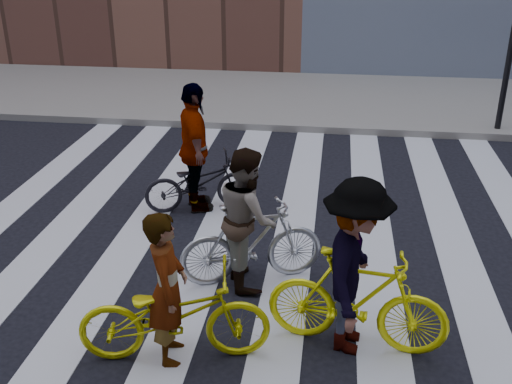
% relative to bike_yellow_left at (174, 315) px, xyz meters
% --- Properties ---
extents(ground, '(100.00, 100.00, 0.00)m').
position_rel_bike_yellow_left_xyz_m(ground, '(0.43, 2.34, -0.50)').
color(ground, black).
rests_on(ground, ground).
extents(sidewalk_far, '(100.00, 5.00, 0.15)m').
position_rel_bike_yellow_left_xyz_m(sidewalk_far, '(0.43, 9.84, -0.42)').
color(sidewalk_far, slate).
rests_on(sidewalk_far, ground).
extents(zebra_crosswalk, '(8.25, 10.00, 0.01)m').
position_rel_bike_yellow_left_xyz_m(zebra_crosswalk, '(0.43, 2.34, -0.49)').
color(zebra_crosswalk, silver).
rests_on(zebra_crosswalk, ground).
extents(bike_yellow_left, '(1.98, 1.00, 0.99)m').
position_rel_bike_yellow_left_xyz_m(bike_yellow_left, '(0.00, 0.00, 0.00)').
color(bike_yellow_left, '#C6C60B').
rests_on(bike_yellow_left, ground).
extents(bike_silver_mid, '(1.81, 1.07, 1.05)m').
position_rel_bike_yellow_left_xyz_m(bike_silver_mid, '(0.55, 1.51, 0.03)').
color(bike_silver_mid, '#AEB1B9').
rests_on(bike_silver_mid, ground).
extents(bike_yellow_right, '(1.89, 0.76, 1.10)m').
position_rel_bike_yellow_left_xyz_m(bike_yellow_right, '(1.78, 0.42, 0.05)').
color(bike_yellow_right, '#FAFC0E').
rests_on(bike_yellow_right, ground).
extents(bike_dark_rear, '(1.76, 1.14, 0.87)m').
position_rel_bike_yellow_left_xyz_m(bike_dark_rear, '(-0.52, 3.42, -0.06)').
color(bike_dark_rear, black).
rests_on(bike_dark_rear, ground).
extents(rider_left, '(0.49, 0.65, 1.61)m').
position_rel_bike_yellow_left_xyz_m(rider_left, '(-0.05, 0.00, 0.31)').
color(rider_left, slate).
rests_on(rider_left, ground).
extents(rider_mid, '(0.90, 1.01, 1.72)m').
position_rel_bike_yellow_left_xyz_m(rider_mid, '(0.50, 1.51, 0.36)').
color(rider_mid, slate).
rests_on(rider_mid, ground).
extents(rider_right, '(0.84, 1.28, 1.86)m').
position_rel_bike_yellow_left_xyz_m(rider_right, '(1.73, 0.42, 0.43)').
color(rider_right, slate).
rests_on(rider_right, ground).
extents(rider_rear, '(0.87, 1.25, 1.97)m').
position_rel_bike_yellow_left_xyz_m(rider_rear, '(-0.57, 3.42, 0.49)').
color(rider_rear, slate).
rests_on(rider_rear, ground).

